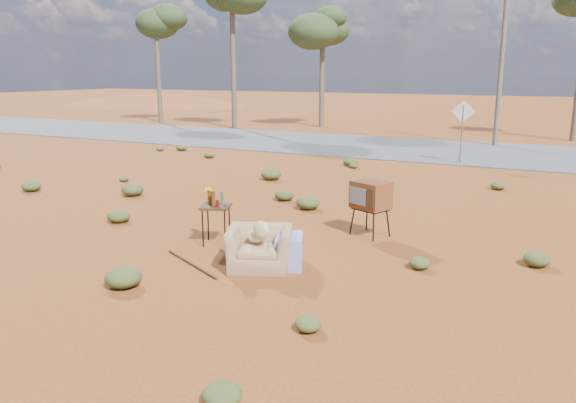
% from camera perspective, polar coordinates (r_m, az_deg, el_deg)
% --- Properties ---
extents(ground, '(140.00, 140.00, 0.00)m').
position_cam_1_polar(ground, '(9.76, -4.19, -5.78)').
color(ground, brown).
rests_on(ground, ground).
extents(highway, '(140.00, 7.00, 0.04)m').
position_cam_1_polar(highway, '(23.62, 14.69, 5.09)').
color(highway, '#565659').
rests_on(highway, ground).
extents(dirt_mound, '(26.00, 18.00, 2.00)m').
position_cam_1_polar(dirt_mound, '(54.54, -13.37, 9.49)').
color(dirt_mound, brown).
rests_on(dirt_mound, ground).
extents(armchair, '(1.34, 1.18, 0.90)m').
position_cam_1_polar(armchair, '(9.18, -2.33, -4.23)').
color(armchair, '#9C7A55').
rests_on(armchair, ground).
extents(tv_unit, '(0.83, 0.76, 1.09)m').
position_cam_1_polar(tv_unit, '(10.94, 8.40, 0.58)').
color(tv_unit, black).
rests_on(tv_unit, ground).
extents(side_table, '(0.66, 0.66, 1.04)m').
position_cam_1_polar(side_table, '(10.45, -7.51, -0.23)').
color(side_table, '#362613').
rests_on(side_table, ground).
extents(rusty_bar, '(1.53, 0.82, 0.05)m').
position_cam_1_polar(rusty_bar, '(9.54, -9.77, -6.26)').
color(rusty_bar, '#532716').
rests_on(rusty_bar, ground).
extents(road_sign, '(0.78, 0.06, 2.19)m').
position_cam_1_polar(road_sign, '(20.26, 17.32, 7.87)').
color(road_sign, brown).
rests_on(road_sign, ground).
extents(eucalyptus_far_left, '(3.20, 3.20, 7.10)m').
position_cam_1_polar(eucalyptus_far_left, '(36.12, -13.28, 17.24)').
color(eucalyptus_far_left, brown).
rests_on(eucalyptus_far_left, ground).
extents(eucalyptus_near_left, '(3.20, 3.20, 6.60)m').
position_cam_1_polar(eucalyptus_near_left, '(32.61, 3.53, 17.16)').
color(eucalyptus_near_left, brown).
rests_on(eucalyptus_near_left, ground).
extents(utility_pole_center, '(1.40, 0.20, 8.00)m').
position_cam_1_polar(utility_pole_center, '(25.60, 20.98, 14.53)').
color(utility_pole_center, brown).
rests_on(utility_pole_center, ground).
extents(scrub_patch, '(17.49, 8.07, 0.33)m').
position_cam_1_polar(scrub_patch, '(13.87, 2.13, 0.56)').
color(scrub_patch, '#475023').
rests_on(scrub_patch, ground).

